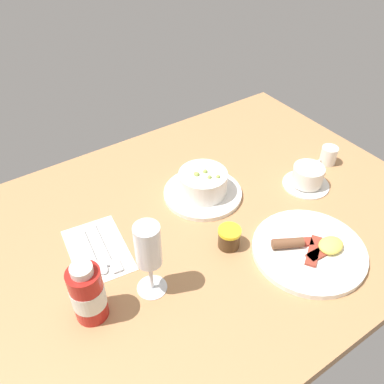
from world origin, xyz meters
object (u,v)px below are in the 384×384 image
breakfast_plate (310,250)px  wine_glass (148,249)px  coffee_cup (308,177)px  creamer_jug (329,155)px  sauce_bottle_red (88,294)px  porridge_bowl (203,185)px  cutlery_setting (98,251)px  jam_jar (229,238)px

breakfast_plate → wine_glass: bearing=-18.8°
coffee_cup → creamer_jug: size_ratio=2.27×
coffee_cup → sauce_bottle_red: bearing=4.0°
porridge_bowl → breakfast_plate: porridge_bowl is taller
porridge_bowl → cutlery_setting: bearing=4.9°
cutlery_setting → coffee_cup: 56.65cm
coffee_cup → creamer_jug: bearing=-163.6°
coffee_cup → sauce_bottle_red: sauce_bottle_red is taller
jam_jar → sauce_bottle_red: bearing=-1.6°
wine_glass → jam_jar: wine_glass is taller
cutlery_setting → wine_glass: size_ratio=1.14×
jam_jar → breakfast_plate: bearing=138.6°
cutlery_setting → wine_glass: wine_glass is taller
porridge_bowl → coffee_cup: (-25.19, 12.23, -0.52)cm
coffee_cup → wine_glass: 51.92cm
creamer_jug → breakfast_plate: creamer_jug is taller
coffee_cup → porridge_bowl: bearing=-25.9°
sauce_bottle_red → breakfast_plate: 48.47cm
wine_glass → cutlery_setting: bearing=-72.0°
breakfast_plate → cutlery_setting: bearing=-34.7°
porridge_bowl → breakfast_plate: 30.76cm
cutlery_setting → creamer_jug: creamer_jug is taller
coffee_cup → breakfast_plate: coffee_cup is taller
creamer_jug → breakfast_plate: size_ratio=0.22×
breakfast_plate → creamer_jug: bearing=-144.5°
sauce_bottle_red → jam_jar: bearing=178.4°
coffee_cup → creamer_jug: (-12.38, -3.65, -0.16)cm
wine_glass → creamer_jug: bearing=-171.5°
jam_jar → creamer_jug: bearing=-168.1°
wine_glass → jam_jar: (-20.31, -0.38, -9.40)cm
cutlery_setting → creamer_jug: size_ratio=3.58×
sauce_bottle_red → coffee_cup: bearing=-176.0°
porridge_bowl → sauce_bottle_red: bearing=23.6°
wine_glass → jam_jar: 22.38cm
creamer_jug → breakfast_plate: (29.34, 20.95, -1.73)cm
breakfast_plate → porridge_bowl: bearing=-74.4°
jam_jar → breakfast_plate: size_ratio=0.21×
porridge_bowl → jam_jar: bearing=73.3°
wine_glass → breakfast_plate: bearing=161.2°
jam_jar → cutlery_setting: bearing=-30.7°
porridge_bowl → cutlery_setting: size_ratio=1.00×
coffee_cup → sauce_bottle_red: 63.64cm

